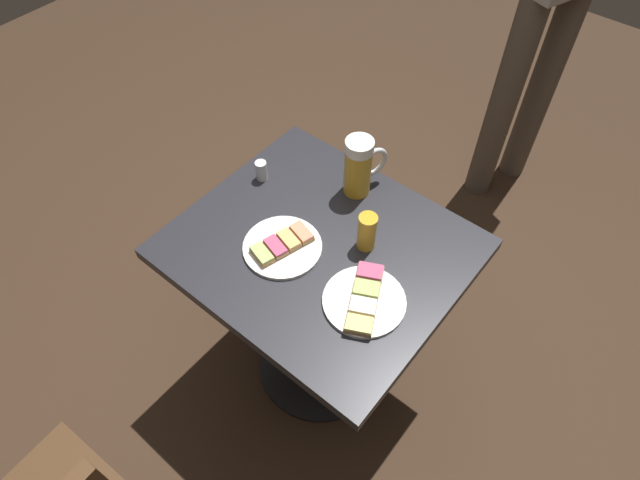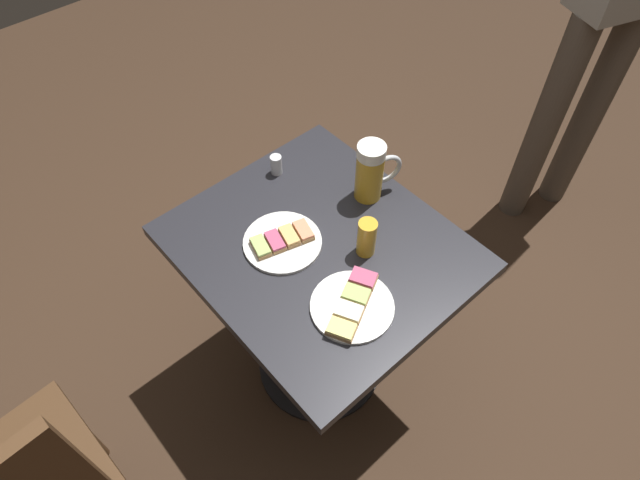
# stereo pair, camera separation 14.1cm
# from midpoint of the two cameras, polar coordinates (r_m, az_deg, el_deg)

# --- Properties ---
(ground_plane) EXTENTS (6.00, 6.00, 0.00)m
(ground_plane) POSITION_cam_midpoint_polar(r_m,az_deg,el_deg) (2.03, -2.04, -12.92)
(ground_plane) COLOR #382619
(cafe_table) EXTENTS (0.64, 0.73, 0.70)m
(cafe_table) POSITION_cam_midpoint_polar(r_m,az_deg,el_deg) (1.56, -2.59, -4.45)
(cafe_table) COLOR black
(cafe_table) RESTS_ON ground_plane
(plate_near) EXTENTS (0.21, 0.21, 0.03)m
(plate_near) POSITION_cam_midpoint_polar(r_m,az_deg,el_deg) (1.42, -6.82, -0.80)
(plate_near) COLOR white
(plate_near) RESTS_ON cafe_table
(plate_far) EXTENTS (0.21, 0.20, 0.03)m
(plate_far) POSITION_cam_midpoint_polar(r_m,az_deg,el_deg) (1.32, 1.61, -6.52)
(plate_far) COLOR white
(plate_far) RESTS_ON cafe_table
(beer_mug) EXTENTS (0.13, 0.08, 0.18)m
(beer_mug) POSITION_cam_midpoint_polar(r_m,az_deg,el_deg) (1.49, 1.47, 7.59)
(beer_mug) COLOR gold
(beer_mug) RESTS_ON cafe_table
(beer_glass_small) EXTENTS (0.05, 0.05, 0.11)m
(beer_glass_small) POSITION_cam_midpoint_polar(r_m,az_deg,el_deg) (1.38, 2.05, 0.68)
(beer_glass_small) COLOR gold
(beer_glass_small) RESTS_ON cafe_table
(salt_shaker) EXTENTS (0.03, 0.03, 0.06)m
(salt_shaker) POSITION_cam_midpoint_polar(r_m,az_deg,el_deg) (1.58, -8.74, 7.08)
(salt_shaker) COLOR silver
(salt_shaker) RESTS_ON cafe_table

